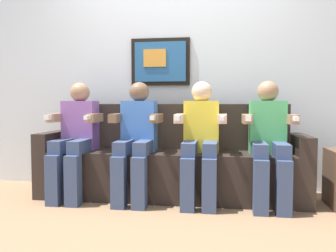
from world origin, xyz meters
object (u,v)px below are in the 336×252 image
(couch, at_px, (171,165))
(person_leftmost, at_px, (76,135))
(person_left_center, at_px, (137,136))
(person_right_center, at_px, (201,137))
(person_rightmost, at_px, (269,138))

(couch, distance_m, person_leftmost, 0.96)
(person_left_center, xyz_separation_m, person_right_center, (0.60, -0.00, 0.00))
(couch, distance_m, person_rightmost, 0.96)
(couch, distance_m, person_left_center, 0.45)
(person_left_center, bearing_deg, couch, 29.49)
(couch, relative_size, person_right_center, 2.28)
(person_right_center, xyz_separation_m, person_rightmost, (0.60, 0.00, 0.00))
(person_right_center, bearing_deg, couch, 150.47)
(person_right_center, bearing_deg, person_left_center, 179.96)
(person_leftmost, xyz_separation_m, person_left_center, (0.60, 0.00, -0.00))
(person_leftmost, height_order, person_rightmost, same)
(person_right_center, bearing_deg, person_rightmost, 0.00)
(person_leftmost, height_order, person_left_center, same)
(person_rightmost, bearing_deg, person_left_center, 179.98)
(person_leftmost, xyz_separation_m, person_rightmost, (1.79, 0.00, 0.00))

